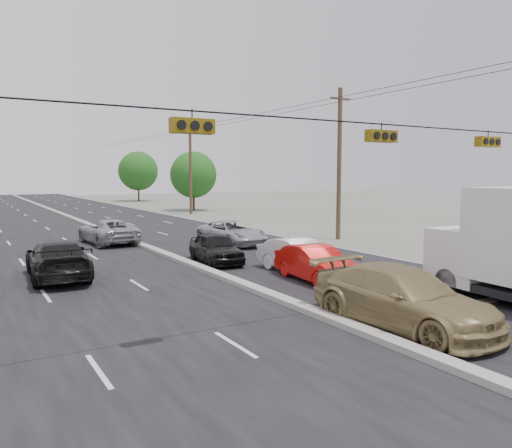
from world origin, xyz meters
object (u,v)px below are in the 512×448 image
object	(u,v)px
queue_car_b	(300,256)
oncoming_far	(108,232)
tan_sedan	(402,298)
tree_right_far	(138,171)
tree_right_mid	(193,175)
utility_pole_right_b	(339,163)
red_sedan	(316,264)
utility_pole_right_c	(190,168)
queue_car_a	(216,248)
oncoming_near	(58,260)
queue_car_c	(232,233)

from	to	relation	value
queue_car_b	oncoming_far	bearing A→B (deg)	104.48
tan_sedan	tree_right_far	bearing A→B (deg)	74.73
tree_right_mid	tree_right_far	world-z (taller)	tree_right_far
utility_pole_right_b	red_sedan	distance (m)	14.47
utility_pole_right_c	tan_sedan	size ratio (longest dim) A/B	1.72
tan_sedan	queue_car_a	world-z (taller)	tan_sedan
queue_car_a	oncoming_far	xyz separation A→B (m)	(-2.80, 9.66, 0.03)
tree_right_mid	oncoming_far	world-z (taller)	tree_right_mid
queue_car_a	oncoming_far	distance (m)	10.06
tree_right_mid	queue_car_b	size ratio (longest dim) A/B	1.59
tree_right_far	tan_sedan	world-z (taller)	tree_right_far
tree_right_far	red_sedan	bearing A→B (deg)	-101.31
oncoming_near	oncoming_far	size ratio (longest dim) A/B	1.02
oncoming_near	utility_pole_right_c	bearing A→B (deg)	-119.14
tree_right_far	queue_car_a	world-z (taller)	tree_right_far
utility_pole_right_c	oncoming_near	bearing A→B (deg)	-122.33
utility_pole_right_b	tree_right_mid	world-z (taller)	utility_pole_right_b
tree_right_far	queue_car_b	size ratio (longest dim) A/B	1.82
queue_car_c	oncoming_near	world-z (taller)	oncoming_near
tree_right_mid	queue_car_b	distance (m)	39.95
utility_pole_right_b	oncoming_near	size ratio (longest dim) A/B	1.78
tan_sedan	queue_car_c	world-z (taller)	tan_sedan
utility_pole_right_c	queue_car_a	world-z (taller)	utility_pole_right_c
red_sedan	queue_car_b	world-z (taller)	queue_car_b
red_sedan	utility_pole_right_c	bearing A→B (deg)	79.68
queue_car_c	utility_pole_right_b	bearing A→B (deg)	-14.16
tree_right_far	oncoming_near	xyz separation A→B (m)	(-21.90, -59.07, -4.14)
utility_pole_right_b	queue_car_a	size ratio (longest dim) A/B	2.29
tree_right_mid	red_sedan	distance (m)	41.92
tree_right_mid	tan_sedan	xyz separation A→B (m)	(-13.60, -46.09, -3.49)
queue_car_b	oncoming_near	xyz separation A→B (m)	(-9.44, 4.03, 0.08)
utility_pole_right_b	oncoming_far	distance (m)	15.62
utility_pole_right_c	queue_car_c	distance (m)	25.32
oncoming_near	utility_pole_right_b	bearing A→B (deg)	-164.33
utility_pole_right_c	queue_car_b	distance (m)	34.57
oncoming_near	oncoming_far	xyz separation A→B (m)	(4.50, 9.72, -0.05)
tree_right_mid	red_sedan	world-z (taller)	tree_right_mid
tree_right_mid	queue_car_b	xyz separation A→B (m)	(-11.46, -38.10, -3.60)
queue_car_c	tree_right_mid	bearing A→B (deg)	65.92
utility_pole_right_c	tree_right_far	xyz separation A→B (m)	(3.50, 30.00, -0.15)
utility_pole_right_b	utility_pole_right_c	distance (m)	25.00
utility_pole_right_c	red_sedan	size ratio (longest dim) A/B	2.26
tree_right_far	red_sedan	size ratio (longest dim) A/B	1.84
queue_car_a	tree_right_far	bearing A→B (deg)	82.82
red_sedan	queue_car_a	distance (m)	6.20
utility_pole_right_c	oncoming_near	xyz separation A→B (m)	(-18.40, -29.07, -4.29)
utility_pole_right_c	queue_car_c	bearing A→B (deg)	-107.34
queue_car_b	oncoming_near	bearing A→B (deg)	151.61
queue_car_a	utility_pole_right_c	bearing A→B (deg)	75.78
tree_right_mid	oncoming_far	distance (m)	29.57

